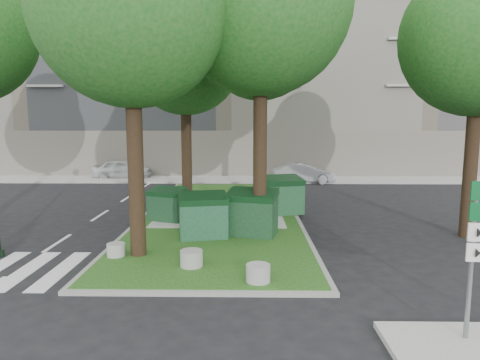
{
  "coord_description": "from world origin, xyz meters",
  "views": [
    {
      "loc": [
        1.58,
        -9.21,
        3.91
      ],
      "look_at": [
        1.36,
        4.42,
        2.0
      ],
      "focal_mm": 32.0,
      "sensor_mm": 36.0,
      "label": 1
    }
  ],
  "objects_px": {
    "bollard_right": "(258,273)",
    "car_white": "(122,169)",
    "dumpster_a": "(167,204)",
    "dumpster_c": "(252,213)",
    "bollard_left": "(116,250)",
    "bollard_mid": "(191,258)",
    "litter_bin": "(281,197)",
    "tree_median_far": "(262,27)",
    "dumpster_b": "(203,216)",
    "dumpster_d": "(281,195)",
    "car_silver": "(303,173)",
    "tree_median_mid": "(187,46)"
  },
  "relations": [
    {
      "from": "bollard_right",
      "to": "car_white",
      "type": "relative_size",
      "value": 0.15
    },
    {
      "from": "dumpster_a",
      "to": "dumpster_c",
      "type": "distance_m",
      "value": 3.78
    },
    {
      "from": "bollard_left",
      "to": "bollard_mid",
      "type": "relative_size",
      "value": 0.85
    },
    {
      "from": "dumpster_c",
      "to": "litter_bin",
      "type": "xyz_separation_m",
      "value": [
        1.4,
        5.28,
        -0.4
      ]
    },
    {
      "from": "bollard_right",
      "to": "bollard_mid",
      "type": "bearing_deg",
      "value": 148.77
    },
    {
      "from": "tree_median_far",
      "to": "dumpster_b",
      "type": "xyz_separation_m",
      "value": [
        -2.14,
        -7.64,
        -7.5
      ]
    },
    {
      "from": "bollard_left",
      "to": "litter_bin",
      "type": "distance_m",
      "value": 9.29
    },
    {
      "from": "tree_median_far",
      "to": "bollard_mid",
      "type": "distance_m",
      "value": 13.38
    },
    {
      "from": "dumpster_d",
      "to": "litter_bin",
      "type": "xyz_separation_m",
      "value": [
        0.15,
        1.95,
        -0.41
      ]
    },
    {
      "from": "dumpster_b",
      "to": "bollard_right",
      "type": "relative_size",
      "value": 3.04
    },
    {
      "from": "car_silver",
      "to": "bollard_left",
      "type": "bearing_deg",
      "value": 152.89
    },
    {
      "from": "tree_median_far",
      "to": "litter_bin",
      "type": "height_order",
      "value": "tree_median_far"
    },
    {
      "from": "tree_median_far",
      "to": "car_white",
      "type": "distance_m",
      "value": 13.81
    },
    {
      "from": "dumpster_c",
      "to": "bollard_left",
      "type": "height_order",
      "value": "dumpster_c"
    },
    {
      "from": "dumpster_c",
      "to": "car_silver",
      "type": "bearing_deg",
      "value": 89.5
    },
    {
      "from": "tree_median_mid",
      "to": "bollard_left",
      "type": "xyz_separation_m",
      "value": [
        -1.19,
        -6.7,
        -6.68
      ]
    },
    {
      "from": "car_silver",
      "to": "dumpster_d",
      "type": "bearing_deg",
      "value": 165.82
    },
    {
      "from": "bollard_mid",
      "to": "bollard_left",
      "type": "bearing_deg",
      "value": 159.96
    },
    {
      "from": "tree_median_far",
      "to": "car_silver",
      "type": "distance_m",
      "value": 9.76
    },
    {
      "from": "tree_median_far",
      "to": "bollard_right",
      "type": "bearing_deg",
      "value": -92.17
    },
    {
      "from": "car_white",
      "to": "bollard_left",
      "type": "bearing_deg",
      "value": -167.55
    },
    {
      "from": "litter_bin",
      "to": "dumpster_c",
      "type": "bearing_deg",
      "value": -104.83
    },
    {
      "from": "dumpster_d",
      "to": "bollard_mid",
      "type": "distance_m",
      "value": 7.15
    },
    {
      "from": "car_silver",
      "to": "bollard_right",
      "type": "bearing_deg",
      "value": 167.61
    },
    {
      "from": "tree_median_far",
      "to": "dumpster_d",
      "type": "bearing_deg",
      "value": -79.9
    },
    {
      "from": "car_silver",
      "to": "car_white",
      "type": "bearing_deg",
      "value": 80.08
    },
    {
      "from": "bollard_left",
      "to": "litter_bin",
      "type": "height_order",
      "value": "litter_bin"
    },
    {
      "from": "tree_median_mid",
      "to": "dumpster_c",
      "type": "height_order",
      "value": "tree_median_mid"
    },
    {
      "from": "tree_median_far",
      "to": "bollard_right",
      "type": "distance_m",
      "value": 14.06
    },
    {
      "from": "dumpster_d",
      "to": "bollard_right",
      "type": "relative_size",
      "value": 3.33
    },
    {
      "from": "bollard_mid",
      "to": "dumpster_d",
      "type": "bearing_deg",
      "value": 66.28
    },
    {
      "from": "car_white",
      "to": "bollard_right",
      "type": "bearing_deg",
      "value": -158.27
    },
    {
      "from": "bollard_mid",
      "to": "litter_bin",
      "type": "bearing_deg",
      "value": 70.41
    },
    {
      "from": "litter_bin",
      "to": "car_white",
      "type": "xyz_separation_m",
      "value": [
        -9.92,
        9.1,
        0.21
      ]
    },
    {
      "from": "dumpster_b",
      "to": "bollard_mid",
      "type": "distance_m",
      "value": 2.92
    },
    {
      "from": "dumpster_a",
      "to": "car_silver",
      "type": "relative_size",
      "value": 0.42
    },
    {
      "from": "dumpster_a",
      "to": "bollard_left",
      "type": "relative_size",
      "value": 3.17
    },
    {
      "from": "tree_median_mid",
      "to": "bollard_mid",
      "type": "xyz_separation_m",
      "value": [
        1.05,
        -7.52,
        -6.65
      ]
    },
    {
      "from": "dumpster_d",
      "to": "bollard_right",
      "type": "distance_m",
      "value": 7.67
    },
    {
      "from": "dumpster_c",
      "to": "car_white",
      "type": "height_order",
      "value": "dumpster_c"
    },
    {
      "from": "bollard_right",
      "to": "car_silver",
      "type": "bearing_deg",
      "value": 79.14
    },
    {
      "from": "dumpster_a",
      "to": "dumpster_d",
      "type": "height_order",
      "value": "dumpster_d"
    },
    {
      "from": "dumpster_d",
      "to": "bollard_left",
      "type": "distance_m",
      "value": 7.68
    },
    {
      "from": "dumpster_b",
      "to": "dumpster_d",
      "type": "xyz_separation_m",
      "value": [
        2.85,
        3.65,
        0.04
      ]
    },
    {
      "from": "dumpster_a",
      "to": "litter_bin",
      "type": "relative_size",
      "value": 2.41
    },
    {
      "from": "tree_median_far",
      "to": "car_silver",
      "type": "relative_size",
      "value": 3.12
    },
    {
      "from": "tree_median_far",
      "to": "litter_bin",
      "type": "relative_size",
      "value": 18.04
    },
    {
      "from": "bollard_left",
      "to": "car_white",
      "type": "distance_m",
      "value": 17.41
    },
    {
      "from": "dumpster_d",
      "to": "bollard_mid",
      "type": "height_order",
      "value": "dumpster_d"
    },
    {
      "from": "tree_median_far",
      "to": "dumpster_b",
      "type": "distance_m",
      "value": 10.92
    }
  ]
}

